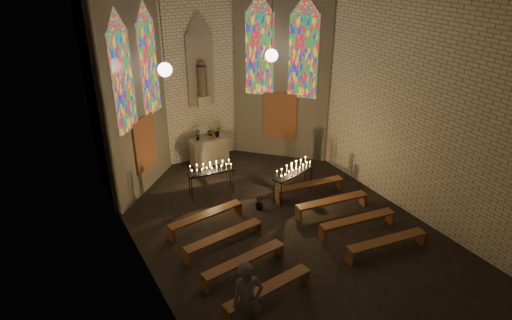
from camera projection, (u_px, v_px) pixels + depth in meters
The scene contains 18 objects.
floor at pixel (287, 234), 13.35m from camera, with size 12.00×12.00×0.00m, color black.
room at pixel (232, 82), 14.36m from camera, with size 8.22×12.43×7.00m.
altar at pixel (209, 151), 17.39m from camera, with size 1.40×0.60×1.00m, color #ADA48D.
flower_vase_left at pixel (197, 135), 16.96m from camera, with size 0.23×0.16×0.44m, color #4C723F.
flower_vase_center at pixel (211, 134), 17.12m from camera, with size 0.34×0.30×0.38m, color #4C723F.
flower_vase_right at pixel (218, 132), 17.25m from camera, with size 0.23×0.19×0.42m, color #4C723F.
aisle_flower_pot at pixel (259, 203), 14.48m from camera, with size 0.27×0.27×0.48m, color #4C723F.
votive_stand_left at pixel (211, 170), 14.97m from camera, with size 1.56×0.53×1.12m.
votive_stand_right at pixel (294, 171), 14.78m from camera, with size 1.65×0.80×1.18m.
pew_left_0 at pixel (206, 216), 13.53m from camera, with size 2.42×0.64×0.46m.
pew_right_0 at pixel (310, 186), 15.20m from camera, with size 2.42×0.64×0.46m.
pew_left_1 at pixel (224, 237), 12.59m from camera, with size 2.42×0.64×0.46m.
pew_right_1 at pixel (332, 202), 14.26m from camera, with size 2.42×0.64×0.46m.
pew_left_2 at pixel (244, 261), 11.66m from camera, with size 2.42×0.64×0.46m.
pew_right_2 at pixel (358, 221), 13.32m from camera, with size 2.42×0.64×0.46m.
pew_left_3 at pixel (268, 289), 10.72m from camera, with size 2.42×0.64×0.46m.
pew_right_3 at pixel (387, 242), 12.38m from camera, with size 2.42×0.64×0.46m.
visitor at pixel (247, 302), 9.55m from camera, with size 0.69×0.46×1.90m, color #45444D.
Camera 1 is at (-6.22, -9.17, 7.81)m, focal length 32.00 mm.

